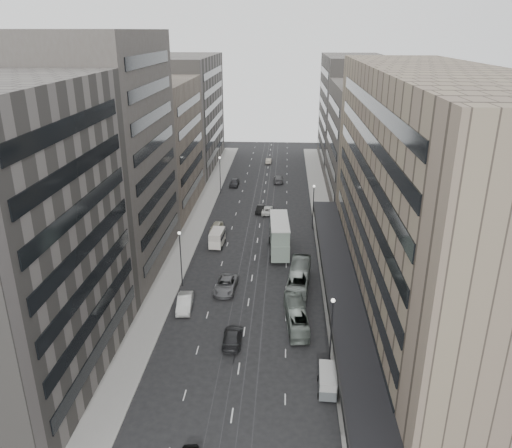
% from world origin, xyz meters
% --- Properties ---
extents(ground, '(220.00, 220.00, 0.00)m').
position_xyz_m(ground, '(0.00, 0.00, 0.00)').
color(ground, black).
rests_on(ground, ground).
extents(sidewalk_right, '(4.00, 125.00, 0.15)m').
position_xyz_m(sidewalk_right, '(12.00, 37.50, 0.07)').
color(sidewalk_right, gray).
rests_on(sidewalk_right, ground).
extents(sidewalk_left, '(4.00, 125.00, 0.15)m').
position_xyz_m(sidewalk_left, '(-12.00, 37.50, 0.07)').
color(sidewalk_left, gray).
rests_on(sidewalk_left, ground).
extents(department_store, '(19.20, 60.00, 30.00)m').
position_xyz_m(department_store, '(21.45, 8.00, 14.95)').
color(department_store, '#786758').
rests_on(department_store, ground).
extents(building_right_mid, '(15.00, 28.00, 24.00)m').
position_xyz_m(building_right_mid, '(21.50, 52.00, 12.00)').
color(building_right_mid, '#4A4540').
rests_on(building_right_mid, ground).
extents(building_right_far, '(15.00, 32.00, 28.00)m').
position_xyz_m(building_right_far, '(21.50, 82.00, 14.00)').
color(building_right_far, '#67625D').
rests_on(building_right_far, ground).
extents(building_left_a, '(15.00, 28.00, 30.00)m').
position_xyz_m(building_left_a, '(-21.50, -8.00, 15.00)').
color(building_left_a, '#67625D').
rests_on(building_left_a, ground).
extents(building_left_b, '(15.00, 26.00, 34.00)m').
position_xyz_m(building_left_b, '(-21.50, 19.00, 17.00)').
color(building_left_b, '#4A4540').
rests_on(building_left_b, ground).
extents(building_left_c, '(15.00, 28.00, 25.00)m').
position_xyz_m(building_left_c, '(-21.50, 46.00, 12.50)').
color(building_left_c, '#716558').
rests_on(building_left_c, ground).
extents(building_left_d, '(15.00, 38.00, 28.00)m').
position_xyz_m(building_left_d, '(-21.50, 79.00, 14.00)').
color(building_left_d, '#67625D').
rests_on(building_left_d, ground).
extents(lamp_right_near, '(0.44, 0.44, 8.32)m').
position_xyz_m(lamp_right_near, '(9.70, -5.00, 5.20)').
color(lamp_right_near, '#262628').
rests_on(lamp_right_near, ground).
extents(lamp_right_far, '(0.44, 0.44, 8.32)m').
position_xyz_m(lamp_right_far, '(9.70, 35.00, 5.20)').
color(lamp_right_far, '#262628').
rests_on(lamp_right_far, ground).
extents(lamp_left_near, '(0.44, 0.44, 8.32)m').
position_xyz_m(lamp_left_near, '(-9.70, 12.00, 5.20)').
color(lamp_left_near, '#262628').
rests_on(lamp_left_near, ground).
extents(lamp_left_far, '(0.44, 0.44, 8.32)m').
position_xyz_m(lamp_left_far, '(-9.70, 55.00, 5.20)').
color(lamp_left_far, '#262628').
rests_on(lamp_left_far, ground).
extents(bus_near, '(3.08, 9.69, 2.65)m').
position_xyz_m(bus_near, '(6.23, 2.85, 1.33)').
color(bus_near, gray).
rests_on(bus_near, ground).
extents(bus_far, '(3.77, 11.64, 3.19)m').
position_xyz_m(bus_far, '(6.76, 12.07, 1.59)').
color(bus_far, gray).
rests_on(bus_far, ground).
extents(double_decker, '(3.66, 10.45, 5.64)m').
position_xyz_m(double_decker, '(3.80, 24.22, 3.04)').
color(double_decker, gray).
rests_on(double_decker, ground).
extents(vw_microbus, '(2.04, 4.19, 2.22)m').
position_xyz_m(vw_microbus, '(9.20, -8.90, 1.24)').
color(vw_microbus, '#54595B').
rests_on(vw_microbus, ground).
extents(panel_van, '(2.46, 4.62, 2.83)m').
position_xyz_m(panel_van, '(-6.57, 26.06, 1.56)').
color(panel_van, silver).
rests_on(panel_van, ground).
extents(sedan_1, '(2.29, 5.38, 1.72)m').
position_xyz_m(sedan_1, '(-8.14, 5.88, 0.86)').
color(sedan_1, silver).
rests_on(sedan_1, ground).
extents(sedan_2, '(3.16, 6.23, 1.69)m').
position_xyz_m(sedan_2, '(-3.39, 11.01, 0.84)').
color(sedan_2, slate).
rests_on(sedan_2, ground).
extents(sedan_3, '(2.25, 5.32, 1.53)m').
position_xyz_m(sedan_3, '(-1.17, -1.32, 0.77)').
color(sedan_3, black).
rests_on(sedan_3, ground).
extents(sedan_4, '(2.31, 5.00, 1.66)m').
position_xyz_m(sedan_4, '(-7.58, 32.43, 0.83)').
color(sedan_4, '#A7A28A').
rests_on(sedan_4, ground).
extents(sedan_5, '(1.90, 4.25, 1.36)m').
position_xyz_m(sedan_5, '(-0.21, 43.18, 0.68)').
color(sedan_5, black).
rests_on(sedan_5, ground).
extents(sedan_6, '(2.58, 5.15, 1.40)m').
position_xyz_m(sedan_6, '(1.12, 42.75, 0.70)').
color(sedan_6, silver).
rests_on(sedan_6, ground).
extents(sedan_7, '(2.52, 5.54, 1.57)m').
position_xyz_m(sedan_7, '(2.94, 64.53, 0.79)').
color(sedan_7, '#535355').
rests_on(sedan_7, ground).
extents(sedan_8, '(2.16, 4.98, 1.67)m').
position_xyz_m(sedan_8, '(-7.18, 60.84, 0.84)').
color(sedan_8, '#2A2A2D').
rests_on(sedan_8, ground).
extents(sedan_9, '(1.60, 4.19, 1.36)m').
position_xyz_m(sedan_9, '(0.01, 82.61, 0.68)').
color(sedan_9, '#B4A995').
rests_on(sedan_9, ground).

